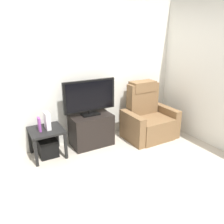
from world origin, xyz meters
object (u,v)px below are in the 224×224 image
object	(u,v)px
tv_stand	(91,130)
side_table	(46,134)
subwoofer_box	(48,148)
book_upright	(39,124)
television	(90,97)
game_console	(47,121)
recliner_armchair	(148,119)

from	to	relation	value
tv_stand	side_table	distance (m)	0.83
tv_stand	side_table	bearing A→B (deg)	-178.72
subwoofer_box	book_upright	bearing A→B (deg)	-168.69
side_table	book_upright	bearing A→B (deg)	-168.69
subwoofer_box	book_upright	world-z (taller)	book_upright
tv_stand	television	distance (m)	0.63
subwoofer_box	book_upright	xyz separation A→B (m)	(-0.10, -0.02, 0.45)
tv_stand	book_upright	xyz separation A→B (m)	(-0.92, -0.04, 0.31)
tv_stand	game_console	size ratio (longest dim) A/B	2.61
tv_stand	game_console	bearing A→B (deg)	-179.40
side_table	book_upright	xyz separation A→B (m)	(-0.10, -0.02, 0.19)
subwoofer_box	book_upright	size ratio (longest dim) A/B	1.31
television	side_table	distance (m)	0.96
game_console	recliner_armchair	bearing A→B (deg)	-6.25
television	recliner_armchair	world-z (taller)	television
recliner_armchair	side_table	size ratio (longest dim) A/B	2.00
recliner_armchair	television	bearing A→B (deg)	175.24
television	subwoofer_box	world-z (taller)	television
recliner_armchair	side_table	xyz separation A→B (m)	(-1.95, 0.20, 0.04)
side_table	game_console	distance (m)	0.22
recliner_armchair	book_upright	world-z (taller)	recliner_armchair
tv_stand	book_upright	size ratio (longest dim) A/B	3.24
television	game_console	world-z (taller)	television
television	recliner_armchair	bearing A→B (deg)	-11.81
book_upright	game_console	xyz separation A→B (m)	(0.14, 0.03, 0.03)
recliner_armchair	subwoofer_box	size ratio (longest dim) A/B	3.63
side_table	recliner_armchair	bearing A→B (deg)	-5.84
television	game_console	bearing A→B (deg)	-178.02
recliner_armchair	game_console	distance (m)	1.94
tv_stand	recliner_armchair	bearing A→B (deg)	-10.89
recliner_armchair	subwoofer_box	distance (m)	1.97
television	recliner_armchair	size ratio (longest dim) A/B	0.89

